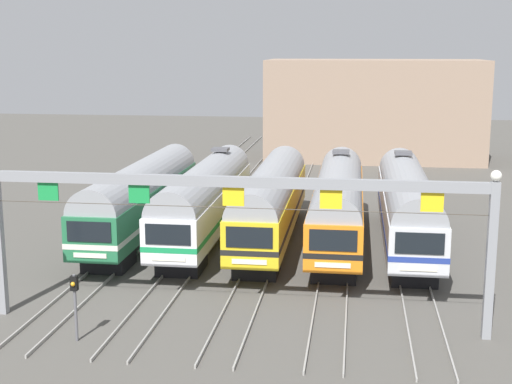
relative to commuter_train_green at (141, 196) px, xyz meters
name	(u,v)px	position (x,y,z in m)	size (l,w,h in m)	color
ground_plane	(271,243)	(8.04, 0.01, -2.69)	(160.00, 160.00, 0.00)	#4C4944
track_bed	(294,188)	(8.04, 17.01, -2.61)	(17.59, 70.00, 0.15)	gray
commuter_train_green	(141,196)	(0.00, 0.00, 0.00)	(2.88, 18.06, 4.77)	#236B42
commuter_train_white	(205,198)	(4.02, 0.00, 0.00)	(2.88, 18.06, 5.05)	white
commuter_train_yellow	(271,199)	(8.04, 0.00, 0.00)	(2.88, 18.06, 4.77)	gold
commuter_train_orange	(338,201)	(12.06, 0.00, 0.00)	(2.88, 18.06, 5.05)	orange
commuter_train_silver	(407,203)	(16.08, 0.00, 0.00)	(2.88, 18.06, 5.05)	silver
catenary_gantry	(233,206)	(8.04, -13.49, 2.55)	(21.32, 0.44, 6.97)	gray
yard_signal_mast	(75,295)	(2.01, -16.05, -0.73)	(0.28, 0.35, 2.80)	#59595E
maintenance_building	(374,110)	(14.81, 35.13, 2.51)	(22.25, 10.00, 10.38)	gray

